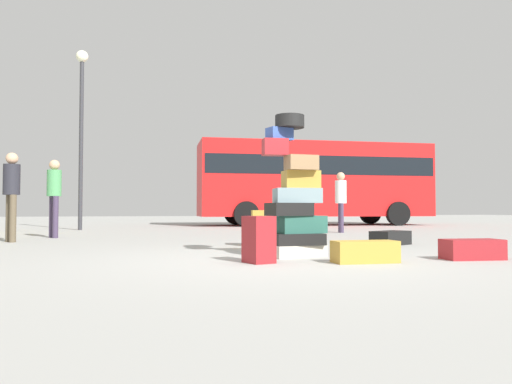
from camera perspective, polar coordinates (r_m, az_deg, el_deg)
name	(u,v)px	position (r m, az deg, el deg)	size (l,w,h in m)	color
ground_plane	(281,260)	(6.06, 2.93, -7.80)	(80.00, 80.00, 0.00)	#9E9E99
suitcase_tower	(295,203)	(6.49, 4.50, -1.22)	(0.85, 0.57, 1.85)	beige
suitcase_tan_upright_blue	(365,252)	(5.86, 12.42, -6.72)	(0.74, 0.32, 0.25)	#B28C33
suitcase_maroon_left_side	(472,249)	(6.64, 23.61, -6.07)	(0.71, 0.35, 0.25)	maroon
suitcase_maroon_foreground_far	(259,239)	(5.69, 0.32, -5.48)	(0.27, 0.33, 0.54)	maroon
suitcase_black_behind_tower	(390,238)	(8.89, 15.21, -5.12)	(0.72, 0.39, 0.24)	black
suitcase_tan_foreground_near	(259,228)	(8.24, 0.31, -4.19)	(0.23, 0.42, 0.60)	#B28C33
person_bearded_onlooker	(54,191)	(11.52, -22.21, 0.12)	(0.30, 0.32, 1.68)	#3F334C
person_tourist_with_camera	(341,197)	(13.30, 9.73, -0.53)	(0.30, 0.33, 1.60)	#3F334C
person_passerby_in_red	(11,188)	(10.36, -26.31, 0.39)	(0.30, 0.32, 1.68)	brown
parked_bus	(314,178)	(19.51, 6.67, 1.59)	(9.18, 3.54, 3.15)	red
lamp_post	(81,110)	(15.88, -19.44, 8.86)	(0.36, 0.36, 5.38)	#333338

